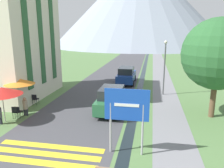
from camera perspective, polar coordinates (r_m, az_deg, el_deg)
The scene contains 18 objects.
ground_plane at distance 25.74m, azimuth 5.02°, elevation 0.87°, with size 160.00×160.00×0.00m, color #517542.
road at distance 35.79m, azimuth 2.56°, elevation 4.49°, with size 6.40×60.00×0.01m.
footpath at distance 35.49m, azimuth 12.39°, elevation 4.11°, with size 2.20×60.00×0.01m.
drainage_channel at distance 35.48m, azimuth 8.50°, elevation 4.28°, with size 0.60×60.00×0.00m.
crosswalk_marking at distance 11.27m, azimuth -17.10°, elevation -17.02°, with size 5.44×1.84×0.01m.
mountain_distant at distance 91.27m, azimuth 7.33°, elevation 20.51°, with size 67.83×67.83×33.73m.
hotel_building at distance 20.64m, azimuth -24.70°, elevation 12.39°, with size 5.67×8.23×10.41m.
road_sign at distance 9.96m, azimuth 3.85°, elevation -7.03°, with size 2.03×0.11×3.16m.
parked_car_near at distance 15.58m, azimuth -0.04°, elevation -4.07°, with size 1.91×4.12×1.82m.
parked_car_far at distance 24.30m, azimuth 3.78°, elevation 2.33°, with size 1.90×4.45×1.82m.
cafe_chair_far_left at distance 18.18m, azimuth -19.49°, elevation -3.58°, with size 0.40×0.40×0.85m.
cafe_chair_near_left at distance 15.78m, azimuth -23.40°, elevation -6.52°, with size 0.40×0.40×0.85m.
cafe_chair_near_right at distance 15.80m, azimuth -23.86°, elevation -6.54°, with size 0.40×0.40×0.85m.
cafe_umbrella_front_red at distance 15.17m, azimuth -26.88°, elevation -1.65°, with size 2.50×2.50×2.27m.
cafe_umbrella_middle_orange at distance 16.77m, azimuth -23.04°, elevation 0.60°, with size 2.12×2.12×2.39m.
person_seated_far at distance 16.10m, azimuth -21.74°, elevation -5.24°, with size 0.32×0.32×1.28m.
streetlamp at distance 19.95m, azimuth 13.59°, elevation 5.34°, with size 0.28×0.28×4.87m.
tree_by_path at distance 15.50m, azimuth 25.95°, elevation 7.03°, with size 4.59×4.59×6.53m.
Camera 1 is at (2.28, -5.02, 5.62)m, focal length 35.00 mm.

